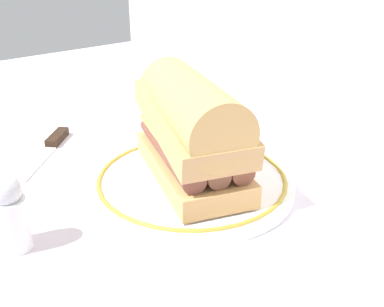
# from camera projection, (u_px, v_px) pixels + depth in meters

# --- Properties ---
(ground_plane) EXTENTS (1.50, 1.50, 0.00)m
(ground_plane) POSITION_uv_depth(u_px,v_px,m) (159.00, 190.00, 0.57)
(ground_plane) COLOR silver
(plate) EXTENTS (0.25, 0.25, 0.01)m
(plate) POSITION_uv_depth(u_px,v_px,m) (192.00, 181.00, 0.57)
(plate) COLOR white
(plate) RESTS_ON ground_plane
(sausage_sandwich) EXTENTS (0.21, 0.14, 0.13)m
(sausage_sandwich) POSITION_uv_depth(u_px,v_px,m) (192.00, 128.00, 0.54)
(sausage_sandwich) COLOR tan
(sausage_sandwich) RESTS_ON plate
(salt_shaker) EXTENTS (0.03, 0.03, 0.08)m
(salt_shaker) POSITION_uv_depth(u_px,v_px,m) (10.00, 214.00, 0.45)
(salt_shaker) COLOR white
(salt_shaker) RESTS_ON ground_plane
(butter_knife) EXTENTS (0.13, 0.12, 0.01)m
(butter_knife) POSITION_uv_depth(u_px,v_px,m) (48.00, 149.00, 0.66)
(butter_knife) COLOR silver
(butter_knife) RESTS_ON ground_plane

